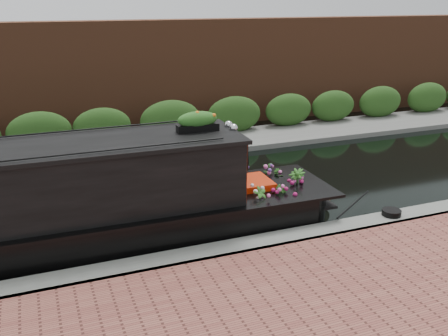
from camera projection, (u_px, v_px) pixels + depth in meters
name	position (u px, v px, depth m)	size (l,w,h in m)	color
ground	(142.00, 203.00, 12.16)	(80.00, 80.00, 0.00)	black
near_bank_coping	(181.00, 268.00, 9.26)	(40.00, 0.60, 0.50)	slate
far_bank_path	(113.00, 155.00, 15.86)	(40.00, 2.40, 0.34)	#62625E
far_hedge	(108.00, 148.00, 16.65)	(40.00, 1.10, 2.80)	#234617
far_brick_wall	(99.00, 133.00, 18.50)	(40.00, 1.00, 8.00)	brown
narrowboat	(30.00, 216.00, 9.44)	(12.01, 2.37, 2.81)	black
rope_fender	(320.00, 200.00, 11.88)	(0.35, 0.35, 0.37)	brown
coiled_mooring_rope	(391.00, 212.00, 10.89)	(0.42, 0.42, 0.12)	black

